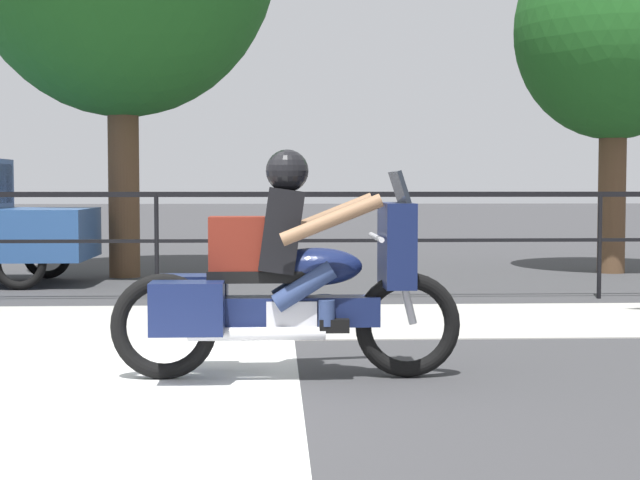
# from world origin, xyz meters

# --- Properties ---
(ground_plane) EXTENTS (120.00, 120.00, 0.00)m
(ground_plane) POSITION_xyz_m (0.00, 0.00, 0.00)
(ground_plane) COLOR #38383A
(sidewalk_band) EXTENTS (44.00, 2.40, 0.01)m
(sidewalk_band) POSITION_xyz_m (0.00, 3.40, 0.01)
(sidewalk_band) COLOR #A8A59E
(sidewalk_band) RESTS_ON ground
(crosswalk_band) EXTENTS (2.66, 6.00, 0.01)m
(crosswalk_band) POSITION_xyz_m (0.17, -0.20, 0.00)
(crosswalk_band) COLOR silver
(crosswalk_band) RESTS_ON ground
(fence_railing) EXTENTS (36.00, 0.05, 1.24)m
(fence_railing) POSITION_xyz_m (0.00, 5.11, 0.98)
(fence_railing) COLOR black
(fence_railing) RESTS_ON ground
(motorcycle) EXTENTS (2.39, 0.76, 1.56)m
(motorcycle) POSITION_xyz_m (1.41, 0.60, 0.69)
(motorcycle) COLOR black
(motorcycle) RESTS_ON ground
(tree_behind_sign) EXTENTS (2.95, 2.95, 5.23)m
(tree_behind_sign) POSITION_xyz_m (6.37, 8.37, 3.58)
(tree_behind_sign) COLOR brown
(tree_behind_sign) RESTS_ON ground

